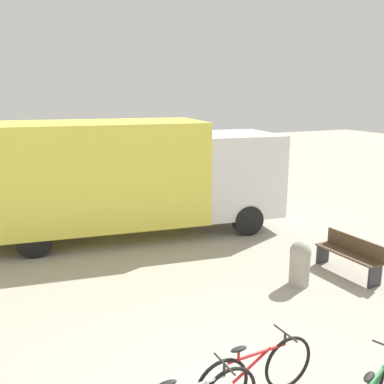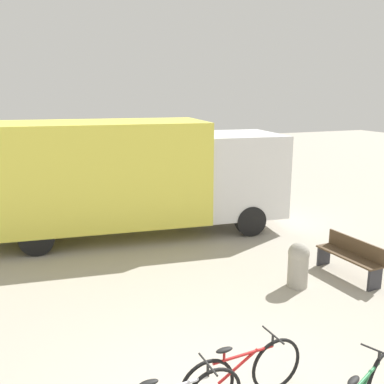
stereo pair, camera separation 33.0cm
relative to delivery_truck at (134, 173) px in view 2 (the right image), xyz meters
name	(u,v)px [view 2 (the right image)]	position (x,y,z in m)	size (l,w,h in m)	color
delivery_truck	(134,173)	(0.00, 0.00, 0.00)	(8.00, 3.30, 3.00)	#EAE04C
park_bench	(351,256)	(3.37, -4.45, -1.19)	(0.50, 1.51, 0.79)	brown
bicycle_middle	(243,374)	(-0.48, -6.89, -1.25)	(1.71, 0.44, 0.82)	black
bollard_near_bench	(298,263)	(2.08, -4.46, -1.15)	(0.42, 0.42, 0.90)	#9E998C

